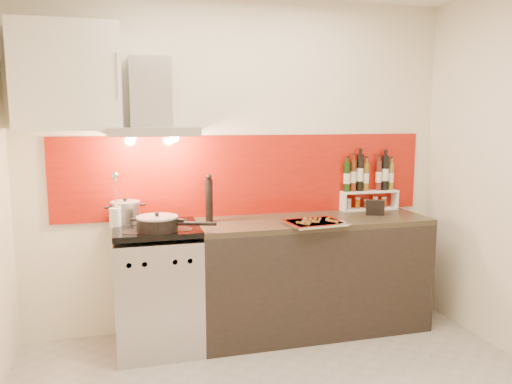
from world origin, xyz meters
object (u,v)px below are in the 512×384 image
object	(u,v)px
counter	(312,274)
baking_tray	(314,223)
pepper_mill	(209,199)
saute_pan	(158,223)
stock_pot	(125,212)
range_stove	(158,289)

from	to	relation	value
counter	baking_tray	world-z (taller)	baking_tray
pepper_mill	baking_tray	world-z (taller)	pepper_mill
saute_pan	baking_tray	size ratio (longest dim) A/B	1.18
baking_tray	pepper_mill	bearing A→B (deg)	157.07
pepper_mill	baking_tray	bearing A→B (deg)	-22.93
stock_pot	pepper_mill	size ratio (longest dim) A/B	0.60
saute_pan	pepper_mill	xyz separation A→B (m)	(0.40, 0.25, 0.11)
counter	baking_tray	size ratio (longest dim) A/B	3.97
counter	saute_pan	world-z (taller)	saute_pan
range_stove	counter	world-z (taller)	range_stove
counter	pepper_mill	world-z (taller)	pepper_mill
stock_pot	baking_tray	world-z (taller)	stock_pot
counter	stock_pot	xyz separation A→B (m)	(-1.41, 0.17, 0.54)
range_stove	saute_pan	world-z (taller)	saute_pan
saute_pan	baking_tray	world-z (taller)	saute_pan
baking_tray	counter	bearing A→B (deg)	70.95
pepper_mill	baking_tray	distance (m)	0.80
range_stove	saute_pan	size ratio (longest dim) A/B	1.71
pepper_mill	saute_pan	bearing A→B (deg)	-147.42
saute_pan	pepper_mill	world-z (taller)	pepper_mill
saute_pan	range_stove	bearing A→B (deg)	92.37
range_stove	counter	bearing A→B (deg)	0.23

